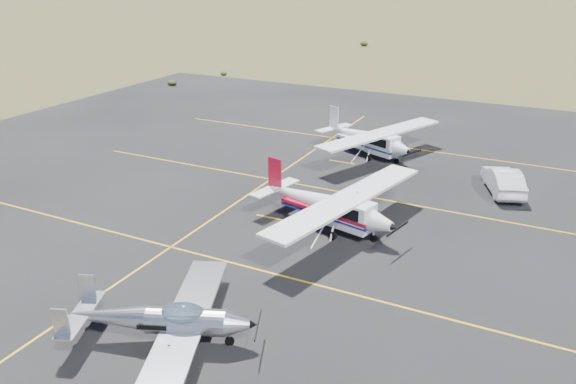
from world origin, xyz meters
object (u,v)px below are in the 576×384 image
Objects in this scene: sedan at (503,180)px; aircraft_low_wing at (165,320)px; aircraft_plain at (368,137)px; aircraft_cessna at (328,203)px.

aircraft_low_wing is at bearing 45.71° from sedan.
aircraft_plain is 10.84m from sedan.
aircraft_low_wing is 12.42m from aircraft_cessna.
aircraft_low_wing is at bearing -65.45° from aircraft_plain.
aircraft_plain reaches higher than sedan.
aircraft_plain is (-2.23, 13.16, -0.05)m from aircraft_cessna.
aircraft_cessna is 1.07× the size of aircraft_plain.
aircraft_low_wing is 0.82× the size of aircraft_plain.
aircraft_low_wing is at bearing -84.24° from aircraft_cessna.
sedan is at bearing 44.38° from aircraft_low_wing.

